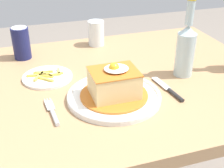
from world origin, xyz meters
TOP-DOWN VIEW (x-y plane):
  - dining_table at (0.00, 0.00)m, footprint 1.14×0.82m
  - main_plate at (-0.02, -0.13)m, footprint 0.29×0.29m
  - sandwich_meal at (-0.02, -0.13)m, footprint 0.21×0.21m
  - fork at (-0.21, -0.16)m, footprint 0.03×0.14m
  - knife at (0.16, -0.15)m, footprint 0.03×0.17m
  - soda_can at (-0.27, 0.27)m, footprint 0.07×0.07m
  - beer_bottle_clear at (0.25, -0.04)m, footprint 0.06×0.06m
  - drinking_glass at (0.04, 0.32)m, footprint 0.07×0.07m
  - side_plate_fries at (-0.20, 0.07)m, footprint 0.17×0.17m

SIDE VIEW (x-z plane):
  - dining_table at x=0.00m, z-range 0.25..0.97m
  - side_plate_fries at x=-0.20m, z-range 0.72..0.74m
  - fork at x=-0.21m, z-range 0.72..0.73m
  - knife at x=0.16m, z-range 0.72..0.73m
  - main_plate at x=-0.02m, z-range 0.72..0.74m
  - drinking_glass at x=0.04m, z-range 0.71..0.82m
  - sandwich_meal at x=-0.02m, z-range 0.72..0.83m
  - soda_can at x=-0.27m, z-range 0.72..0.85m
  - beer_bottle_clear at x=0.25m, z-range 0.69..0.95m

